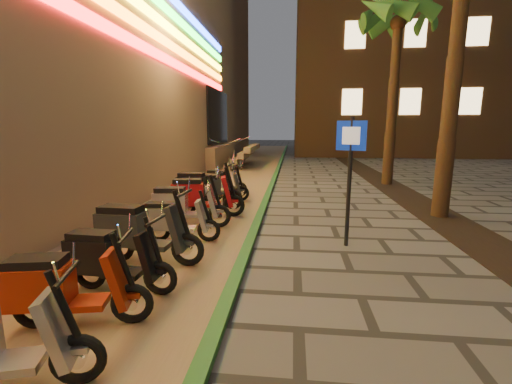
# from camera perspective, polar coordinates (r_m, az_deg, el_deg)

# --- Properties ---
(parking_strip) EXTENTS (3.40, 60.00, 0.01)m
(parking_strip) POSITION_cam_1_polar(r_m,az_deg,el_deg) (12.28, -5.64, 0.30)
(parking_strip) COLOR #8C7251
(parking_strip) RESTS_ON ground
(green_curb) EXTENTS (0.18, 60.00, 0.10)m
(green_curb) POSITION_cam_1_polar(r_m,az_deg,el_deg) (12.04, 2.30, 0.36)
(green_curb) COLOR #256327
(green_curb) RESTS_ON ground
(planting_strip) EXTENTS (1.20, 40.00, 0.02)m
(planting_strip) POSITION_cam_1_polar(r_m,az_deg,el_deg) (8.06, 33.49, -6.97)
(planting_strip) COLOR black
(planting_strip) RESTS_ON ground
(apartment_block) EXTENTS (18.00, 16.06, 25.00)m
(apartment_block) POSITION_cam_1_polar(r_m,az_deg,el_deg) (36.50, 22.85, 26.31)
(apartment_block) COLOR brown
(apartment_block) RESTS_ON ground
(palm_d) EXTENTS (2.97, 3.02, 7.16)m
(palm_d) POSITION_cam_1_polar(r_m,az_deg,el_deg) (14.78, 22.63, 24.57)
(palm_d) COLOR #472D19
(palm_d) RESTS_ON ground
(pedestrian_sign) EXTENTS (0.51, 0.20, 2.40)m
(pedestrian_sign) POSITION_cam_1_polar(r_m,az_deg,el_deg) (6.47, 15.40, 4.52)
(pedestrian_sign) COLOR black
(pedestrian_sign) RESTS_ON ground
(scooter_5) EXTENTS (1.55, 0.71, 1.09)m
(scooter_5) POSITION_cam_1_polar(r_m,az_deg,el_deg) (4.46, -29.56, -13.70)
(scooter_5) COLOR black
(scooter_5) RESTS_ON ground
(scooter_6) EXTENTS (1.54, 0.54, 1.08)m
(scooter_6) POSITION_cam_1_polar(r_m,az_deg,el_deg) (5.12, -23.33, -10.10)
(scooter_6) COLOR black
(scooter_6) RESTS_ON ground
(scooter_7) EXTENTS (1.78, 0.62, 1.25)m
(scooter_7) POSITION_cam_1_polar(r_m,az_deg,el_deg) (5.94, -19.11, -6.20)
(scooter_7) COLOR black
(scooter_7) RESTS_ON ground
(scooter_8) EXTENTS (1.47, 0.55, 1.03)m
(scooter_8) POSITION_cam_1_polar(r_m,az_deg,el_deg) (6.87, -13.67, -4.49)
(scooter_8) COLOR black
(scooter_8) RESTS_ON ground
(scooter_9) EXTENTS (1.71, 0.67, 1.20)m
(scooter_9) POSITION_cam_1_polar(r_m,az_deg,el_deg) (7.75, -12.18, -2.15)
(scooter_9) COLOR black
(scooter_9) RESTS_ON ground
(scooter_10) EXTENTS (1.80, 0.79, 1.27)m
(scooter_10) POSITION_cam_1_polar(r_m,az_deg,el_deg) (8.58, -9.48, -0.61)
(scooter_10) COLOR black
(scooter_10) RESTS_ON ground
(scooter_11) EXTENTS (1.82, 0.64, 1.29)m
(scooter_11) POSITION_cam_1_polar(r_m,az_deg,el_deg) (9.53, -9.05, 0.59)
(scooter_11) COLOR black
(scooter_11) RESTS_ON ground
(scooter_12) EXTENTS (1.51, 0.67, 1.06)m
(scooter_12) POSITION_cam_1_polar(r_m,az_deg,el_deg) (10.39, -6.35, 0.94)
(scooter_12) COLOR black
(scooter_12) RESTS_ON ground
(scooter_13) EXTENTS (1.46, 0.78, 1.04)m
(scooter_13) POSITION_cam_1_polar(r_m,az_deg,el_deg) (11.48, -5.69, 1.83)
(scooter_13) COLOR black
(scooter_13) RESTS_ON ground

